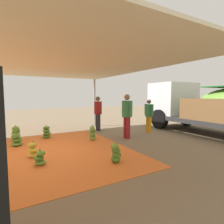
{
  "coord_description": "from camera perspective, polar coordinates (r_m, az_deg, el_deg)",
  "views": [
    {
      "loc": [
        5.57,
        -0.9,
        1.7
      ],
      "look_at": [
        -0.3,
        2.43,
        1.1
      ],
      "focal_mm": 29.03,
      "sensor_mm": 36.0,
      "label": 1
    }
  ],
  "objects": [
    {
      "name": "banana_bunch_3",
      "position": [
        7.01,
        -6.22,
        -6.74
      ],
      "size": [
        0.35,
        0.32,
        0.59
      ],
      "color": "#75A83D",
      "rests_on": "tarp_orange"
    },
    {
      "name": "banana_bunch_6",
      "position": [
        4.92,
        -21.74,
        -13.42
      ],
      "size": [
        0.33,
        0.35,
        0.41
      ],
      "color": "#6B9E38",
      "rests_on": "tarp_orange"
    },
    {
      "name": "tarp_orange",
      "position": [
        5.89,
        -19.98,
        -11.97
      ],
      "size": [
        5.3,
        4.84,
        0.01
      ],
      "primitive_type": "cube",
      "color": "orange",
      "rests_on": "ground"
    },
    {
      "name": "tent_canopy",
      "position": [
        5.7,
        -21.77,
        14.07
      ],
      "size": [
        8.0,
        7.0,
        2.71
      ],
      "color": "#9EA0A5",
      "rests_on": "ground"
    },
    {
      "name": "ground_plane",
      "position": [
        7.01,
        5.29,
        -9.01
      ],
      "size": [
        40.0,
        40.0,
        0.0
      ],
      "primitive_type": "plane",
      "color": "#7F6B51"
    },
    {
      "name": "worker_0",
      "position": [
        8.62,
        11.52,
        -0.36
      ],
      "size": [
        0.57,
        0.35,
        1.55
      ],
      "color": "orange",
      "rests_on": "ground"
    },
    {
      "name": "worker_1",
      "position": [
        8.9,
        -4.44,
        0.39
      ],
      "size": [
        0.62,
        0.38,
        1.68
      ],
      "color": "#26262D",
      "rests_on": "ground"
    },
    {
      "name": "banana_bunch_2",
      "position": [
        5.57,
        -23.53,
        -11.04
      ],
      "size": [
        0.42,
        0.42,
        0.46
      ],
      "color": "gold",
      "rests_on": "tarp_orange"
    },
    {
      "name": "banana_bunch_8",
      "position": [
        7.0,
        -27.85,
        -7.99
      ],
      "size": [
        0.43,
        0.43,
        0.45
      ],
      "color": "#518428",
      "rests_on": "tarp_orange"
    },
    {
      "name": "worker_2",
      "position": [
        7.25,
        4.72,
        -0.23
      ],
      "size": [
        0.65,
        0.4,
        1.77
      ],
      "color": "maroon",
      "rests_on": "ground"
    },
    {
      "name": "cargo_truck_main",
      "position": [
        9.22,
        28.27,
        1.77
      ],
      "size": [
        6.32,
        2.51,
        2.4
      ],
      "color": "#2D2D2D",
      "rests_on": "ground"
    },
    {
      "name": "banana_bunch_4",
      "position": [
        4.72,
        1.19,
        -12.91
      ],
      "size": [
        0.34,
        0.35,
        0.54
      ],
      "color": "#477523",
      "rests_on": "tarp_orange"
    },
    {
      "name": "banana_bunch_7",
      "position": [
        7.79,
        -19.92,
        -6.1
      ],
      "size": [
        0.43,
        0.43,
        0.54
      ],
      "color": "#477523",
      "rests_on": "tarp_orange"
    },
    {
      "name": "banana_bunch_5",
      "position": [
        7.82,
        -27.98,
        -6.14
      ],
      "size": [
        0.44,
        0.44,
        0.59
      ],
      "color": "#518428",
      "rests_on": "tarp_orange"
    }
  ]
}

